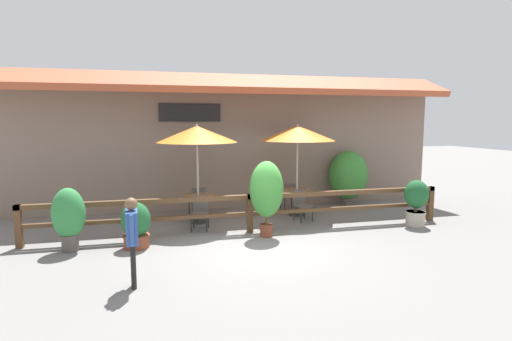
{
  "coord_description": "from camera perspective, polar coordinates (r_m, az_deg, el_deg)",
  "views": [
    {
      "loc": [
        -2.16,
        -8.33,
        2.73
      ],
      "look_at": [
        0.26,
        1.47,
        1.49
      ],
      "focal_mm": 28.0,
      "sensor_mm": 36.0,
      "label": 1
    }
  ],
  "objects": [
    {
      "name": "dining_table_middle",
      "position": [
        11.74,
        5.85,
        -3.48
      ],
      "size": [
        0.89,
        0.89,
        0.75
      ],
      "color": "olive",
      "rests_on": "ground"
    },
    {
      "name": "patio_umbrella_middle",
      "position": [
        11.55,
        5.97,
        5.32
      ],
      "size": [
        2.14,
        2.14,
        2.65
      ],
      "color": "#B7B2A8",
      "rests_on": "ground"
    },
    {
      "name": "dining_table_near",
      "position": [
        10.92,
        -8.26,
        -4.31
      ],
      "size": [
        0.89,
        0.89,
        0.75
      ],
      "color": "olive",
      "rests_on": "ground"
    },
    {
      "name": "chair_near_streetside",
      "position": [
        10.24,
        -7.99,
        -5.77
      ],
      "size": [
        0.51,
        0.51,
        0.85
      ],
      "rotation": [
        0.0,
        0.0,
        -0.23
      ],
      "color": "#514C47",
      "rests_on": "ground"
    },
    {
      "name": "potted_plant_entrance_palm",
      "position": [
        11.3,
        21.91,
        -3.99
      ],
      "size": [
        0.64,
        0.57,
        1.21
      ],
      "color": "#B7AD99",
      "rests_on": "ground"
    },
    {
      "name": "building_facade",
      "position": [
        12.63,
        -4.03,
        4.43
      ],
      "size": [
        14.28,
        1.49,
        4.23
      ],
      "color": "gray",
      "rests_on": "ground"
    },
    {
      "name": "potted_plant_corner_fern",
      "position": [
        9.3,
        -25.2,
        -5.91
      ],
      "size": [
        0.67,
        0.6,
        1.36
      ],
      "color": "#564C47",
      "rests_on": "ground"
    },
    {
      "name": "potted_plant_broad_leaf",
      "position": [
        9.09,
        -16.77,
        -7.51
      ],
      "size": [
        0.63,
        0.58,
        1.0
      ],
      "color": "brown",
      "rests_on": "ground"
    },
    {
      "name": "patio_umbrella_near",
      "position": [
        10.71,
        -8.43,
        5.15
      ],
      "size": [
        2.14,
        2.14,
        2.65
      ],
      "color": "#B7B2A8",
      "rests_on": "ground"
    },
    {
      "name": "chair_near_wallside",
      "position": [
        11.65,
        -8.33,
        -4.2
      ],
      "size": [
        0.48,
        0.48,
        0.85
      ],
      "rotation": [
        0.0,
        0.0,
        3.31
      ],
      "color": "#514C47",
      "rests_on": "ground"
    },
    {
      "name": "potted_plant_tall_tropical",
      "position": [
        13.45,
        13.03,
        -0.67
      ],
      "size": [
        1.28,
        1.16,
        1.78
      ],
      "color": "#564C47",
      "rests_on": "ground"
    },
    {
      "name": "potted_plant_small_flowering",
      "position": [
        9.42,
        1.52,
        -2.92
      ],
      "size": [
        0.8,
        0.72,
        1.81
      ],
      "color": "brown",
      "rests_on": "ground"
    },
    {
      "name": "chair_middle_wallside",
      "position": [
        12.36,
        4.77,
        -3.5
      ],
      "size": [
        0.44,
        0.44,
        0.85
      ],
      "rotation": [
        0.0,
        0.0,
        3.19
      ],
      "color": "#514C47",
      "rests_on": "ground"
    },
    {
      "name": "pedestrian",
      "position": [
        6.88,
        -17.29,
        -8.15
      ],
      "size": [
        0.21,
        0.54,
        1.51
      ],
      "rotation": [
        0.0,
        0.0,
        1.62
      ],
      "color": "black",
      "rests_on": "ground"
    },
    {
      "name": "chair_middle_streetside",
      "position": [
        11.13,
        6.53,
        -4.71
      ],
      "size": [
        0.51,
        0.51,
        0.85
      ],
      "rotation": [
        0.0,
        0.0,
        0.25
      ],
      "color": "#514C47",
      "rests_on": "ground"
    },
    {
      "name": "patio_railing",
      "position": [
        9.84,
        -0.89,
        -4.93
      ],
      "size": [
        10.4,
        0.14,
        0.95
      ],
      "color": "brown",
      "rests_on": "ground"
    },
    {
      "name": "ground_plane",
      "position": [
        9.03,
        0.64,
        -10.59
      ],
      "size": [
        60.0,
        60.0,
        0.0
      ],
      "primitive_type": "plane",
      "color": "slate"
    }
  ]
}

